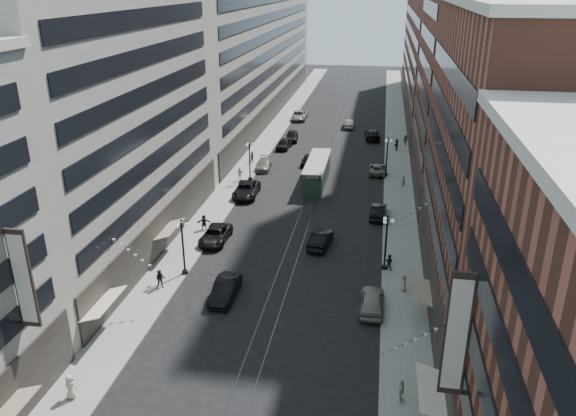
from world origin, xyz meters
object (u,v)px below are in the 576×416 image
Objects in this scene: car_7 at (246,190)px; car_8 at (264,164)px; car_2 at (215,235)px; car_extra_0 at (284,144)px; lamppost_se_mid at (387,155)px; pedestrian_5 at (204,222)px; car_4 at (372,301)px; pedestrian_1 at (70,387)px; pedestrian_extra_0 at (253,157)px; car_10 at (378,211)px; pedestrian_7 at (389,262)px; pedestrian_extra_1 at (404,282)px; pedestrian_2 at (160,279)px; pedestrian_9 at (406,140)px; pedestrian_6 at (240,174)px; car_extra_1 at (321,239)px; streetcar at (317,173)px; car_11 at (377,169)px; car_12 at (372,134)px; car_5 at (225,289)px; car_9 at (292,136)px; car_14 at (349,124)px; car_13 at (308,160)px; lamppost_sw_mid at (250,159)px; pedestrian_extra_2 at (397,145)px; lamppost_se_far at (386,241)px; car_extra_2 at (299,115)px; pedestrian_8 at (403,181)px; pedestrian_4 at (401,391)px; lamppost_sw_far at (183,245)px.

car_7 is 11.16m from car_8.
car_extra_0 is (1.09, 35.98, 0.05)m from car_2.
lamppost_se_mid reaches higher than pedestrian_5.
pedestrian_1 is (-19.14, -14.18, 0.16)m from car_4.
car_10 is at bearing -85.63° from pedestrian_extra_0.
pedestrian_extra_1 is (1.25, -3.79, 0.05)m from pedestrian_7.
car_extra_0 reaches higher than car_10.
pedestrian_2 is 1.08× the size of pedestrian_extra_0.
car_8 is 22.38m from pedestrian_5.
car_10 is 16.80m from pedestrian_extra_1.
pedestrian_9 reaches higher than pedestrian_extra_1.
pedestrian_1 is 1.07× the size of pedestrian_extra_1.
pedestrian_6 is 8.35m from pedestrian_extra_0.
pedestrian_extra_1 reaches higher than car_extra_1.
car_11 is (8.00, 5.74, -0.81)m from streetcar.
car_5 is at bearing 73.75° from car_12.
car_9 is (-2.45, 51.72, 0.00)m from car_5.
car_7 is at bearing 69.59° from car_14.
car_7 reaches higher than car_13.
pedestrian_6 is at bearing -82.03° from pedestrian_1.
pedestrian_extra_1 is (18.19, -43.18, 0.15)m from car_extra_0.
car_8 is at bearing 70.13° from pedestrian_5.
pedestrian_extra_1 is at bearing 102.10° from car_10.
pedestrian_7 is (17.95, -17.08, 0.06)m from car_7.
lamppost_sw_mid is at bearing -131.48° from pedestrian_9.
pedestrian_6 is at bearing -164.09° from lamppost_se_mid.
lamppost_se_mid is 1.16× the size of car_10.
car_8 is at bearing -41.58° from pedestrian_extra_2.
car_13 is (-11.52, 3.41, -2.36)m from lamppost_se_mid.
lamppost_se_far is 62.47m from car_extra_2.
pedestrian_8 reaches higher than car_extra_2.
car_14 is (12.63, 61.99, -0.26)m from pedestrian_2.
car_12 is at bearing 151.41° from pedestrian_9.
car_14 is 27.54m from pedestrian_extra_0.
car_11 is 2.81× the size of pedestrian_extra_2.
car_extra_1 is at bearing 59.02° from car_5.
pedestrian_4 reaches higher than pedestrian_7.
pedestrian_extra_1 reaches higher than car_2.
lamppost_sw_mid is at bearing -91.59° from car_extra_0.
lamppost_sw_far is at bearing -99.89° from car_13.
car_11 is 29.48m from pedestrian_5.
car_extra_0 is (-9.51, -15.75, 0.04)m from car_14.
car_2 is 46.77m from car_12.
lamppost_se_mid is at bearing -62.01° from car_extra_2.
car_extra_2 is (-17.07, 32.05, -2.24)m from lamppost_se_mid.
car_11 is 2.74× the size of pedestrian_6.
car_9 reaches higher than car_14.
car_extra_0 is at bearing 89.22° from car_2.
pedestrian_6 is at bearing -57.64° from car_4.
car_4 is (-0.99, -7.21, -2.23)m from lamppost_se_far.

